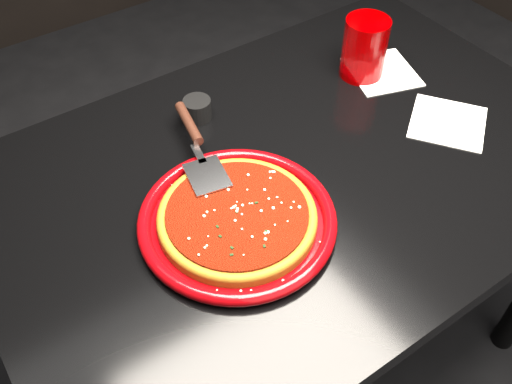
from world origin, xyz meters
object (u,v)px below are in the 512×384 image
at_px(table, 290,274).
at_px(plate, 237,220).
at_px(pizza_server, 198,146).
at_px(ramekin, 197,109).
at_px(cup, 364,48).

relative_size(table, plate, 3.47).
distance_m(plate, pizza_server, 0.18).
bearing_deg(table, ramekin, 111.41).
relative_size(table, pizza_server, 4.12).
distance_m(table, plate, 0.43).
bearing_deg(cup, pizza_server, -174.80).
bearing_deg(table, pizza_server, 144.84).
height_order(plate, cup, cup).
xyz_separation_m(cup, ramekin, (-0.38, 0.08, -0.05)).
height_order(plate, ramekin, ramekin).
bearing_deg(plate, ramekin, 72.46).
xyz_separation_m(pizza_server, ramekin, (0.07, 0.12, -0.02)).
bearing_deg(cup, table, -152.93).
height_order(pizza_server, cup, cup).
height_order(table, ramekin, ramekin).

